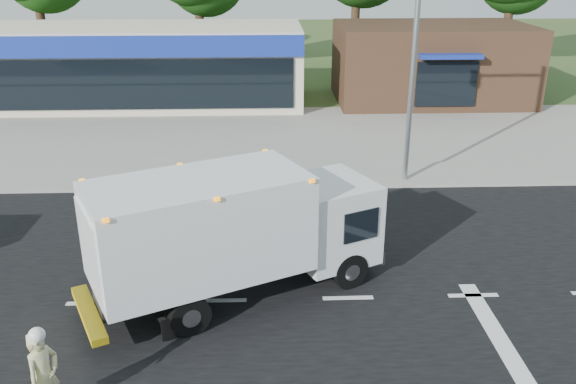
% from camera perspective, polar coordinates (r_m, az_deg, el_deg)
% --- Properties ---
extents(ground, '(120.00, 120.00, 0.00)m').
position_cam_1_polar(ground, '(14.70, 5.63, -9.89)').
color(ground, '#385123').
rests_on(ground, ground).
extents(road_asphalt, '(60.00, 14.00, 0.02)m').
position_cam_1_polar(road_asphalt, '(14.70, 5.63, -9.87)').
color(road_asphalt, black).
rests_on(road_asphalt, ground).
extents(sidewalk, '(60.00, 2.40, 0.12)m').
position_cam_1_polar(sidewalk, '(22.03, 2.88, 1.53)').
color(sidewalk, gray).
rests_on(sidewalk, ground).
extents(parking_apron, '(60.00, 9.00, 0.02)m').
position_cam_1_polar(parking_apron, '(27.54, 1.84, 5.64)').
color(parking_apron, gray).
rests_on(parking_apron, ground).
extents(lane_markings, '(55.20, 7.00, 0.01)m').
position_cam_1_polar(lane_markings, '(13.83, 12.07, -12.50)').
color(lane_markings, silver).
rests_on(lane_markings, road_asphalt).
extents(ems_box_truck, '(7.28, 4.99, 3.12)m').
position_cam_1_polar(ems_box_truck, '(13.93, -5.24, -3.36)').
color(ems_box_truck, black).
rests_on(ems_box_truck, ground).
extents(emergency_worker, '(0.66, 0.77, 1.88)m').
position_cam_1_polar(emergency_worker, '(11.66, -21.86, -15.64)').
color(emergency_worker, '#C5BC83').
rests_on(emergency_worker, ground).
extents(retail_strip_mall, '(18.00, 6.20, 4.00)m').
position_cam_1_polar(retail_strip_mall, '(33.56, -14.69, 11.42)').
color(retail_strip_mall, beige).
rests_on(retail_strip_mall, ground).
extents(brown_storefront, '(10.00, 6.70, 4.00)m').
position_cam_1_polar(brown_storefront, '(34.03, 13.26, 11.67)').
color(brown_storefront, '#382316').
rests_on(brown_storefront, ground).
extents(traffic_signal_pole, '(3.51, 0.25, 8.00)m').
position_cam_1_polar(traffic_signal_pole, '(20.61, 10.01, 13.79)').
color(traffic_signal_pole, gray).
rests_on(traffic_signal_pole, ground).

